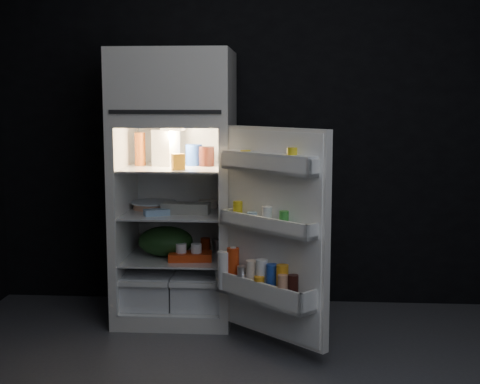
# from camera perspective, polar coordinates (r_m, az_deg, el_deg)

# --- Properties ---
(wall_back) EXTENTS (4.00, 0.00, 2.70)m
(wall_back) POSITION_cam_1_polar(r_m,az_deg,el_deg) (4.76, 3.00, 6.53)
(wall_back) COLOR black
(wall_back) RESTS_ON ground
(wall_front) EXTENTS (4.00, 0.00, 2.70)m
(wall_front) POSITION_cam_1_polar(r_m,az_deg,el_deg) (1.36, 0.46, 2.85)
(wall_front) COLOR black
(wall_front) RESTS_ON ground
(refrigerator) EXTENTS (0.76, 0.71, 1.78)m
(refrigerator) POSITION_cam_1_polar(r_m,az_deg,el_deg) (4.47, -5.48, 1.33)
(refrigerator) COLOR white
(refrigerator) RESTS_ON ground
(fridge_door) EXTENTS (0.66, 0.63, 1.22)m
(fridge_door) POSITION_cam_1_polar(r_m,az_deg,el_deg) (3.83, 2.67, -3.94)
(fridge_door) COLOR white
(fridge_door) RESTS_ON ground
(milk_jug) EXTENTS (0.18, 0.18, 0.24)m
(milk_jug) POSITION_cam_1_polar(r_m,az_deg,el_deg) (4.46, -6.35, 3.77)
(milk_jug) COLOR white
(milk_jug) RESTS_ON refrigerator
(mayo_jar) EXTENTS (0.13, 0.13, 0.14)m
(mayo_jar) POSITION_cam_1_polar(r_m,az_deg,el_deg) (4.48, -3.95, 3.17)
(mayo_jar) COLOR #1E42A5
(mayo_jar) RESTS_ON refrigerator
(jam_jar) EXTENTS (0.13, 0.13, 0.13)m
(jam_jar) POSITION_cam_1_polar(r_m,az_deg,el_deg) (4.42, -2.86, 3.06)
(jam_jar) COLOR black
(jam_jar) RESTS_ON refrigerator
(amber_bottle) EXTENTS (0.09, 0.09, 0.22)m
(amber_bottle) POSITION_cam_1_polar(r_m,az_deg,el_deg) (4.51, -8.53, 3.65)
(amber_bottle) COLOR #D06021
(amber_bottle) RESTS_ON refrigerator
(small_carton) EXTENTS (0.09, 0.08, 0.10)m
(small_carton) POSITION_cam_1_polar(r_m,az_deg,el_deg) (4.23, -5.30, 2.60)
(small_carton) COLOR orange
(small_carton) RESTS_ON refrigerator
(egg_carton) EXTENTS (0.32, 0.14, 0.07)m
(egg_carton) POSITION_cam_1_polar(r_m,az_deg,el_deg) (4.36, -4.64, -1.40)
(egg_carton) COLOR gray
(egg_carton) RESTS_ON refrigerator
(pie) EXTENTS (0.36, 0.36, 0.04)m
(pie) POSITION_cam_1_polar(r_m,az_deg,el_deg) (4.58, -7.38, -1.18)
(pie) COLOR tan
(pie) RESTS_ON refrigerator
(flat_package) EXTENTS (0.18, 0.14, 0.04)m
(flat_package) POSITION_cam_1_polar(r_m,az_deg,el_deg) (4.32, -7.13, -1.73)
(flat_package) COLOR #7D9FC1
(flat_package) RESTS_ON refrigerator
(wrapped_pkg) EXTENTS (0.13, 0.11, 0.05)m
(wrapped_pkg) POSITION_cam_1_polar(r_m,az_deg,el_deg) (4.60, -2.77, -1.01)
(wrapped_pkg) COLOR #F6E0C9
(wrapped_pkg) RESTS_ON refrigerator
(produce_bag) EXTENTS (0.45, 0.41, 0.20)m
(produce_bag) POSITION_cam_1_polar(r_m,az_deg,el_deg) (4.50, -6.37, -4.19)
(produce_bag) COLOR #193815
(produce_bag) RESTS_ON refrigerator
(yogurt_tray) EXTENTS (0.29, 0.18, 0.05)m
(yogurt_tray) POSITION_cam_1_polar(r_m,az_deg,el_deg) (4.38, -4.26, -5.50)
(yogurt_tray) COLOR red
(yogurt_tray) RESTS_ON refrigerator
(small_can_red) EXTENTS (0.09, 0.09, 0.09)m
(small_can_red) POSITION_cam_1_polar(r_m,az_deg,el_deg) (4.63, -2.97, -4.50)
(small_can_red) COLOR red
(small_can_red) RESTS_ON refrigerator
(small_can_silver) EXTENTS (0.07, 0.07, 0.09)m
(small_can_silver) POSITION_cam_1_polar(r_m,az_deg,el_deg) (4.57, -2.00, -4.63)
(small_can_silver) COLOR silver
(small_can_silver) RESTS_ON refrigerator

